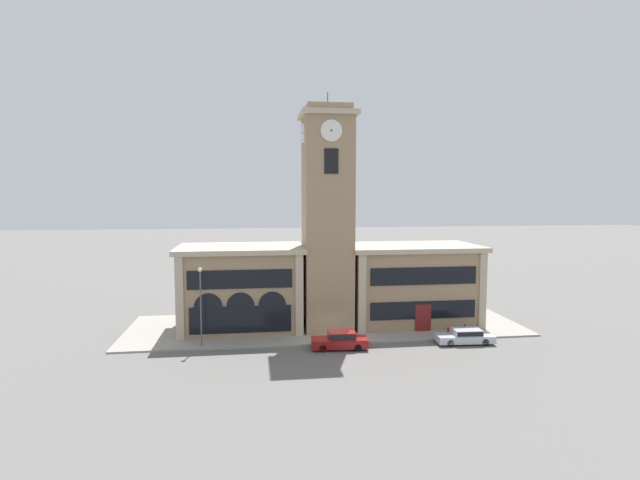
{
  "coord_description": "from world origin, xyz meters",
  "views": [
    {
      "loc": [
        -6.92,
        -41.04,
        12.81
      ],
      "look_at": [
        -1.0,
        2.72,
        8.77
      ],
      "focal_mm": 28.0,
      "sensor_mm": 36.0,
      "label": 1
    }
  ],
  "objects_px": {
    "parked_car_mid": "(465,336)",
    "street_lamp": "(201,296)",
    "parked_car_near": "(340,340)",
    "fire_hydrant": "(448,332)",
    "bollard": "(465,330)"
  },
  "relations": [
    {
      "from": "parked_car_mid",
      "to": "street_lamp",
      "type": "xyz_separation_m",
      "value": [
        -22.41,
        1.8,
        3.75
      ]
    },
    {
      "from": "parked_car_mid",
      "to": "street_lamp",
      "type": "relative_size",
      "value": 0.75
    },
    {
      "from": "parked_car_near",
      "to": "fire_hydrant",
      "type": "height_order",
      "value": "parked_car_near"
    },
    {
      "from": "bollard",
      "to": "fire_hydrant",
      "type": "distance_m",
      "value": 1.54
    },
    {
      "from": "parked_car_mid",
      "to": "street_lamp",
      "type": "distance_m",
      "value": 22.79
    },
    {
      "from": "parked_car_near",
      "to": "parked_car_mid",
      "type": "distance_m",
      "value": 10.95
    },
    {
      "from": "parked_car_mid",
      "to": "street_lamp",
      "type": "bearing_deg",
      "value": -1.3
    },
    {
      "from": "parked_car_near",
      "to": "fire_hydrant",
      "type": "bearing_deg",
      "value": -167.15
    },
    {
      "from": "parked_car_near",
      "to": "fire_hydrant",
      "type": "relative_size",
      "value": 5.44
    },
    {
      "from": "parked_car_mid",
      "to": "fire_hydrant",
      "type": "distance_m",
      "value": 1.91
    },
    {
      "from": "fire_hydrant",
      "to": "street_lamp",
      "type": "bearing_deg",
      "value": 179.74
    },
    {
      "from": "parked_car_mid",
      "to": "fire_hydrant",
      "type": "xyz_separation_m",
      "value": [
        -0.86,
        1.7,
        -0.1
      ]
    },
    {
      "from": "parked_car_near",
      "to": "street_lamp",
      "type": "relative_size",
      "value": 0.71
    },
    {
      "from": "bollard",
      "to": "street_lamp",
      "type": "bearing_deg",
      "value": 179.69
    },
    {
      "from": "street_lamp",
      "to": "bollard",
      "type": "height_order",
      "value": "street_lamp"
    }
  ]
}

